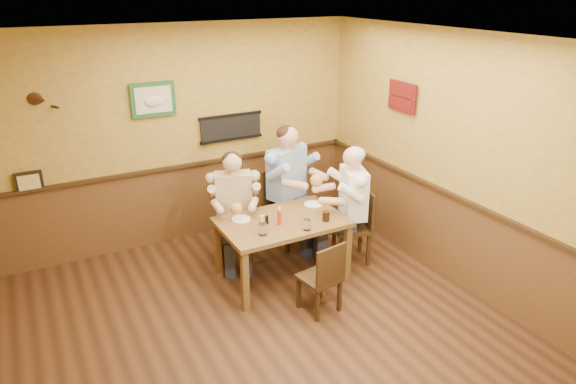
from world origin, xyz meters
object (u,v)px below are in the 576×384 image
object	(u,v)px
diner_blue_polo	(286,192)
pepper_shaker	(267,220)
diner_white_elder	(353,211)
water_glass_left	(263,229)
chair_back_right	(287,208)
salt_shaker	(262,220)
dining_table	(282,227)
diner_tan_shirt	(234,213)
water_glass_mid	(307,225)
chair_near_side	(319,276)
hot_sauce_bottle	(279,217)
chair_back_left	(235,228)
chair_right_end	(352,226)
cola_tumbler	(326,216)

from	to	relation	value
diner_blue_polo	pepper_shaker	bearing A→B (deg)	-150.46
diner_white_elder	water_glass_left	distance (m)	1.33
chair_back_right	salt_shaker	bearing A→B (deg)	-153.43
dining_table	water_glass_left	bearing A→B (deg)	-146.79
diner_tan_shirt	diner_white_elder	bearing A→B (deg)	-9.36
water_glass_mid	dining_table	bearing A→B (deg)	109.70
chair_near_side	salt_shaker	distance (m)	0.91
dining_table	water_glass_left	xyz separation A→B (m)	(-0.35, -0.23, 0.16)
hot_sauce_bottle	dining_table	bearing A→B (deg)	48.43
dining_table	chair_back_left	distance (m)	0.75
diner_blue_polo	water_glass_left	world-z (taller)	diner_blue_polo
chair_back_left	diner_tan_shirt	bearing A→B (deg)	0.00
chair_back_right	water_glass_mid	bearing A→B (deg)	-127.04
hot_sauce_bottle	chair_right_end	bearing A→B (deg)	3.58
diner_blue_polo	water_glass_left	size ratio (longest dim) A/B	11.04
diner_blue_polo	pepper_shaker	xyz separation A→B (m)	(-0.66, -0.77, 0.08)
chair_back_right	diner_blue_polo	world-z (taller)	diner_blue_polo
diner_blue_polo	diner_tan_shirt	bearing A→B (deg)	168.63
water_glass_left	chair_near_side	bearing A→B (deg)	-52.43
cola_tumbler	diner_blue_polo	bearing A→B (deg)	87.90
pepper_shaker	chair_near_side	bearing A→B (deg)	-71.91
chair_right_end	salt_shaker	size ratio (longest dim) A/B	9.73
dining_table	cola_tumbler	distance (m)	0.52
diner_tan_shirt	diner_blue_polo	bearing A→B (deg)	27.12
diner_tan_shirt	chair_back_right	bearing A→B (deg)	27.12
chair_right_end	cola_tumbler	distance (m)	0.67
pepper_shaker	chair_back_right	bearing A→B (deg)	49.58
chair_right_end	pepper_shaker	xyz separation A→B (m)	(-1.14, 0.02, 0.33)
diner_white_elder	water_glass_mid	world-z (taller)	diner_white_elder
water_glass_mid	salt_shaker	xyz separation A→B (m)	(-0.36, 0.37, -0.01)
dining_table	hot_sauce_bottle	distance (m)	0.22
diner_white_elder	hot_sauce_bottle	xyz separation A→B (m)	(-1.03, -0.06, 0.18)
chair_near_side	diner_tan_shirt	size ratio (longest dim) A/B	0.64
salt_shaker	pepper_shaker	size ratio (longest dim) A/B	1.00
chair_back_left	salt_shaker	distance (m)	0.72
cola_tumbler	salt_shaker	world-z (taller)	cola_tumbler
salt_shaker	pepper_shaker	xyz separation A→B (m)	(0.04, -0.03, 0.00)
diner_blue_polo	pepper_shaker	size ratio (longest dim) A/B	15.11
dining_table	pepper_shaker	size ratio (longest dim) A/B	14.68
chair_right_end	diner_tan_shirt	world-z (taller)	diner_tan_shirt
diner_white_elder	salt_shaker	bearing A→B (deg)	-73.27
dining_table	chair_back_right	bearing A→B (deg)	58.74
chair_right_end	chair_near_side	bearing A→B (deg)	-32.35
water_glass_mid	chair_back_right	bearing A→B (deg)	73.01
chair_back_left	chair_right_end	xyz separation A→B (m)	(1.27, -0.67, 0.02)
water_glass_left	chair_back_right	bearing A→B (deg)	50.73
chair_back_right	pepper_shaker	world-z (taller)	chair_back_right
dining_table	chair_near_side	size ratio (longest dim) A/B	1.72
chair_back_left	cola_tumbler	world-z (taller)	chair_back_left
diner_white_elder	salt_shaker	xyz separation A→B (m)	(-1.19, 0.05, 0.14)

